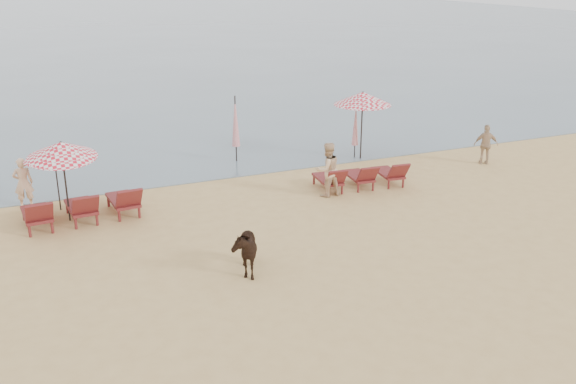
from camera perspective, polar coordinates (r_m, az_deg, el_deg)
name	(u,v)px	position (r m, az deg, el deg)	size (l,w,h in m)	color
ground	(375,307)	(14.74, 7.78, -10.07)	(120.00, 120.00, 0.00)	tan
sea	(63,23)	(91.43, -19.41, 13.98)	(160.00, 140.00, 0.06)	#51606B
lounger_cluster_left	(82,206)	(19.90, -17.82, -1.23)	(3.39, 2.16, 0.72)	maroon
lounger_cluster_right	(361,176)	(22.02, 6.52, 1.46)	(3.08, 2.00, 0.64)	maroon
umbrella_open_left_a	(54,154)	(20.72, -20.11, 3.21)	(1.79, 1.79, 2.04)	black
umbrella_open_left_b	(62,150)	(19.65, -19.49, 3.56)	(1.99, 2.03, 2.54)	black
umbrella_open_right	(363,98)	(24.90, 6.66, 8.27)	(2.20, 2.20, 2.69)	black
umbrella_closed_left	(236,122)	(24.65, -4.69, 6.25)	(0.31, 0.31, 2.59)	black
umbrella_closed_right	(355,125)	(25.26, 6.02, 5.95)	(0.27, 0.27, 2.18)	black
cow	(243,249)	(15.92, -4.01, -5.05)	(0.68, 1.49, 1.26)	black
beachgoer_left	(23,183)	(21.65, -22.47, 0.76)	(0.59, 0.39, 1.63)	#DFB08B
beachgoer_right_a	(327,170)	(21.03, 3.53, 2.00)	(0.88, 0.69, 1.82)	tan
beachgoer_right_b	(486,144)	(25.64, 17.19, 4.06)	(0.90, 0.37, 1.54)	tan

